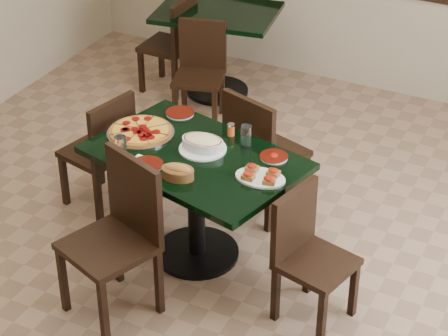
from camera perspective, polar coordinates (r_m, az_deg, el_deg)
The scene contains 20 objects.
floor at distance 5.65m, azimuth -1.27°, elevation -5.67°, with size 5.50×5.50×0.00m, color #87684E.
main_table at distance 5.32m, azimuth -1.87°, elevation -0.82°, with size 1.41×1.08×0.75m.
back_table at distance 7.34m, azimuth -0.45°, elevation 8.63°, with size 1.07×0.86×0.75m.
chair_far at distance 5.74m, azimuth 2.33°, elevation 1.27°, with size 0.54×0.54×0.92m.
chair_near at distance 4.97m, azimuth -6.80°, elevation -3.97°, with size 0.58×0.58×0.97m.
chair_right at distance 4.96m, azimuth 5.42°, elevation -5.33°, with size 0.46×0.46×0.82m.
chair_left at distance 5.89m, azimuth -7.85°, elevation 1.35°, with size 0.47×0.47×0.85m.
back_chair_near at distance 6.98m, azimuth -1.55°, elevation 6.62°, with size 0.47×0.47×0.81m.
back_chair_left at distance 7.42m, azimuth -3.24°, elevation 8.33°, with size 0.39×0.39×0.84m.
pepperoni_pizza at distance 5.45m, azimuth -5.47°, elevation 2.40°, with size 0.42×0.42×0.04m.
lasagna_casserole at distance 5.25m, azimuth -1.40°, elevation 1.64°, with size 0.29×0.29×0.09m.
bread_basket at distance 5.00m, azimuth -3.03°, elevation -0.25°, with size 0.21×0.16×0.09m.
bruschetta_platter at distance 4.99m, azimuth 2.39°, elevation -0.49°, with size 0.31×0.22×0.05m.
side_plate_near at distance 5.13m, azimuth -5.05°, elevation 0.22°, with size 0.19×0.19×0.02m.
side_plate_far_r at distance 5.20m, azimuth 3.27°, elevation 0.75°, with size 0.17×0.17×0.03m.
side_plate_far_l at distance 5.67m, azimuth -2.89°, elevation 3.62°, with size 0.19×0.19×0.02m.
napkin_setting at distance 5.16m, azimuth -5.40°, elevation 0.34°, with size 0.15×0.15×0.01m.
water_glass_a at distance 5.27m, azimuth 1.45°, elevation 2.06°, with size 0.07×0.07×0.14m, color white.
water_glass_b at distance 5.17m, azimuth -6.76°, elevation 1.29°, with size 0.07×0.07×0.15m, color white.
pepper_shaker at distance 5.40m, azimuth 0.46°, elevation 2.53°, with size 0.05×0.05×0.08m.
Camera 1 is at (2.12, -3.91, 3.48)m, focal length 70.00 mm.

